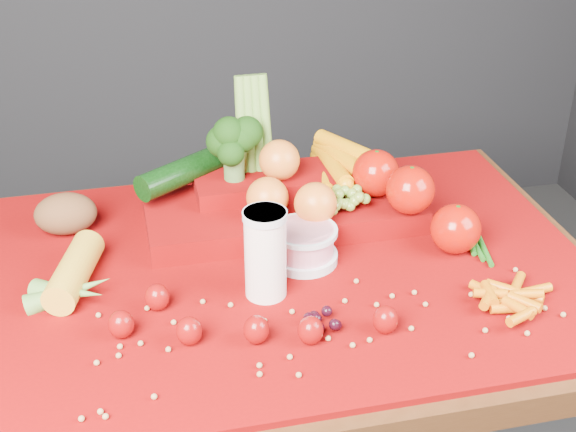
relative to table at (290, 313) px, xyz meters
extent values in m
cube|color=#341B0B|center=(0.00, 0.00, 0.07)|extent=(1.10, 0.80, 0.05)
cube|color=#341B0B|center=(-0.48, 0.33, -0.31)|extent=(0.06, 0.06, 0.70)
cube|color=#341B0B|center=(0.48, 0.33, -0.31)|extent=(0.06, 0.06, 0.70)
cube|color=#6C0303|center=(0.00, 0.00, 0.10)|extent=(1.05, 0.75, 0.01)
cylinder|color=white|center=(-0.06, -0.08, 0.19)|extent=(0.07, 0.07, 0.16)
cylinder|color=silver|center=(-0.06, -0.08, 0.26)|extent=(0.07, 0.07, 0.01)
cylinder|color=silver|center=(0.03, 0.01, 0.12)|extent=(0.12, 0.12, 0.02)
cylinder|color=pink|center=(0.03, 0.01, 0.15)|extent=(0.11, 0.11, 0.05)
cylinder|color=silver|center=(0.03, 0.01, 0.17)|extent=(0.12, 0.12, 0.01)
ellipsoid|color=#830E02|center=(-0.24, -0.08, 0.13)|extent=(0.04, 0.04, 0.05)
cone|color=#184B0D|center=(-0.24, -0.08, 0.15)|extent=(0.03, 0.03, 0.01)
ellipsoid|color=#830E02|center=(-0.30, -0.14, 0.13)|extent=(0.04, 0.04, 0.05)
cone|color=#184B0D|center=(-0.30, -0.14, 0.15)|extent=(0.03, 0.03, 0.01)
ellipsoid|color=#830E02|center=(-0.20, -0.18, 0.13)|extent=(0.04, 0.04, 0.05)
cone|color=#184B0D|center=(-0.20, -0.18, 0.15)|extent=(0.03, 0.03, 0.01)
ellipsoid|color=#830E02|center=(-0.10, -0.20, 0.13)|extent=(0.04, 0.04, 0.05)
cone|color=#184B0D|center=(-0.10, -0.20, 0.15)|extent=(0.03, 0.03, 0.01)
ellipsoid|color=#830E02|center=(-0.02, -0.22, 0.13)|extent=(0.04, 0.04, 0.05)
cone|color=#184B0D|center=(-0.02, -0.22, 0.15)|extent=(0.03, 0.03, 0.01)
ellipsoid|color=#830E02|center=(0.10, -0.22, 0.13)|extent=(0.04, 0.04, 0.05)
cone|color=#184B0D|center=(0.10, -0.22, 0.15)|extent=(0.03, 0.03, 0.01)
cylinder|color=gold|center=(-0.37, 0.02, 0.13)|extent=(0.10, 0.19, 0.06)
ellipsoid|color=#522E1A|center=(-0.38, 0.21, 0.15)|extent=(0.12, 0.08, 0.08)
cube|color=#6C0303|center=(0.02, 0.15, 0.13)|extent=(0.52, 0.22, 0.04)
cube|color=#6C0303|center=(0.00, 0.20, 0.17)|extent=(0.28, 0.12, 0.03)
sphere|color=#AA0B00|center=(0.24, 0.06, 0.20)|extent=(0.09, 0.09, 0.09)
sphere|color=#AA0B00|center=(0.30, -0.02, 0.15)|extent=(0.09, 0.09, 0.09)
sphere|color=#AA0B00|center=(0.20, 0.14, 0.20)|extent=(0.09, 0.09, 0.09)
sphere|color=#D95F22|center=(-0.02, 0.10, 0.19)|extent=(0.08, 0.08, 0.08)
sphere|color=#D95F22|center=(0.06, 0.06, 0.19)|extent=(0.08, 0.08, 0.08)
sphere|color=#D95F22|center=(0.02, 0.18, 0.23)|extent=(0.08, 0.08, 0.08)
cylinder|color=#CE8604|center=(0.12, 0.22, 0.17)|extent=(0.06, 0.18, 0.04)
cylinder|color=#CE8604|center=(0.14, 0.22, 0.18)|extent=(0.04, 0.18, 0.04)
cylinder|color=#CE8604|center=(0.16, 0.22, 0.20)|extent=(0.08, 0.18, 0.04)
cylinder|color=#CE8604|center=(0.17, 0.22, 0.21)|extent=(0.11, 0.17, 0.04)
cylinder|color=#3F662D|center=(-0.06, 0.20, 0.21)|extent=(0.04, 0.04, 0.04)
cylinder|color=olive|center=(-0.04, 0.24, 0.26)|extent=(0.03, 0.06, 0.22)
cylinder|color=olive|center=(-0.03, 0.24, 0.26)|extent=(0.02, 0.06, 0.22)
cylinder|color=olive|center=(-0.01, 0.24, 0.26)|extent=(0.02, 0.06, 0.22)
cylinder|color=olive|center=(0.01, 0.24, 0.26)|extent=(0.03, 0.06, 0.22)
cylinder|color=black|center=(-0.14, 0.24, 0.20)|extent=(0.23, 0.18, 0.05)
camera|label=1|loc=(-0.27, -1.16, 0.88)|focal=50.00mm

